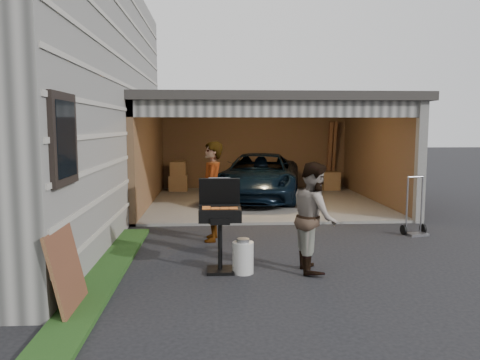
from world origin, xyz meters
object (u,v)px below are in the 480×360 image
object	(u,v)px
man	(314,217)
propane_tank	(243,258)
minivan	(260,178)
bbq_grill	(220,217)
hand_truck	(415,223)
plywood_panel	(67,270)
woman	(212,191)

from	to	relation	value
man	propane_tank	xyz separation A→B (m)	(-1.07, -0.08, -0.58)
minivan	bbq_grill	world-z (taller)	bbq_grill
propane_tank	man	bearing A→B (deg)	4.27
minivan	hand_truck	bearing A→B (deg)	-48.15
bbq_grill	plywood_panel	size ratio (longest dim) A/B	1.38
plywood_panel	hand_truck	bearing A→B (deg)	31.78
propane_tank	plywood_panel	distance (m)	2.52
man	bbq_grill	distance (m)	1.40
plywood_panel	woman	bearing A→B (deg)	63.19
woman	man	world-z (taller)	woman
bbq_grill	propane_tank	world-z (taller)	bbq_grill
hand_truck	minivan	bearing A→B (deg)	110.86
woman	bbq_grill	xyz separation A→B (m)	(0.12, -1.91, -0.12)
minivan	bbq_grill	size ratio (longest dim) A/B	3.41
bbq_grill	hand_truck	world-z (taller)	bbq_grill
man	plywood_panel	world-z (taller)	man
minivan	hand_truck	distance (m)	5.22
bbq_grill	plywood_panel	distance (m)	2.31
woman	hand_truck	size ratio (longest dim) A/B	1.58
plywood_panel	minivan	bearing A→B (deg)	69.07
man	bbq_grill	size ratio (longest dim) A/B	1.19
minivan	plywood_panel	distance (m)	8.59
minivan	bbq_grill	distance (m)	6.73
minivan	propane_tank	world-z (taller)	minivan
minivan	bbq_grill	xyz separation A→B (m)	(-1.27, -6.61, 0.17)
woman	plywood_panel	xyz separation A→B (m)	(-1.68, -3.32, -0.44)
woman	plywood_panel	size ratio (longest dim) A/B	1.88
propane_tank	plywood_panel	bearing A→B (deg)	-148.54
man	bbq_grill	bearing A→B (deg)	88.68
plywood_panel	hand_truck	distance (m)	6.74
woman	bbq_grill	distance (m)	1.92
man	hand_truck	world-z (taller)	man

